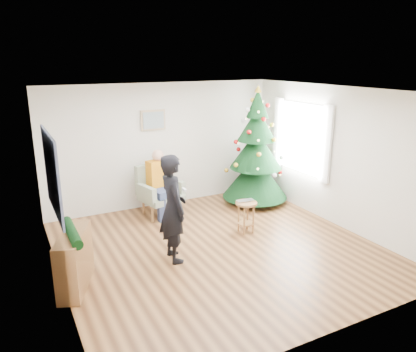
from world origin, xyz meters
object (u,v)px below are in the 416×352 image
stool (246,217)px  armchair (160,197)px  standing_man (173,208)px  console (75,260)px  christmas_tree (256,151)px

stool → armchair: armchair is taller
armchair → standing_man: (-0.49, -1.90, 0.47)m
armchair → console: size_ratio=1.02×
armchair → console: armchair is taller
console → armchair: bearing=67.9°
christmas_tree → console: (-4.14, -1.77, -0.75)m
christmas_tree → armchair: size_ratio=2.49×
stool → armchair: 1.89m
stool → armchair: bearing=124.6°
stool → standing_man: standing_man is taller
console → standing_man: bearing=27.7°
stool → console: bearing=-171.2°
console → christmas_tree: bearing=45.7°
armchair → christmas_tree: bearing=-20.7°
christmas_tree → standing_man: christmas_tree is taller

